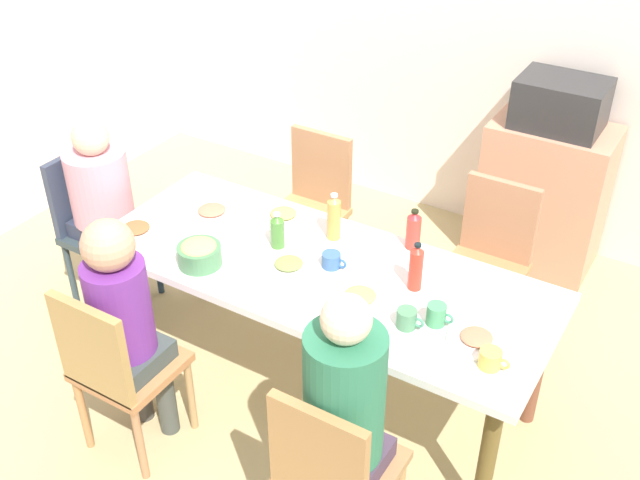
{
  "coord_description": "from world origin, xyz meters",
  "views": [
    {
      "loc": [
        1.44,
        -2.38,
        2.74
      ],
      "look_at": [
        0.0,
        0.0,
        0.88
      ],
      "focal_mm": 42.49,
      "sensor_mm": 36.0,
      "label": 1
    }
  ],
  "objects_px": {
    "person_2": "(124,317)",
    "bottle_2": "(413,230)",
    "person_3": "(345,410)",
    "cup_3": "(491,359)",
    "plate_1": "(283,215)",
    "side_cabinet": "(543,195)",
    "bottle_1": "(277,231)",
    "chair_4": "(312,201)",
    "plate_2": "(476,339)",
    "chair_2": "(115,365)",
    "microwave": "(561,103)",
    "plate_3": "(289,266)",
    "bowl_0": "(199,253)",
    "bottle_0": "(416,267)",
    "chair_0": "(96,220)",
    "chair_3": "(332,470)",
    "cup_0": "(407,319)",
    "bottle_3": "(334,217)",
    "cup_1": "(332,260)",
    "plate_5": "(136,230)",
    "person_0": "(103,197)",
    "chair_1": "(489,255)",
    "plate_4": "(212,212)",
    "cup_2": "(437,315)",
    "dining_table": "(320,281)",
    "plate_0": "(360,298)"
  },
  "relations": [
    {
      "from": "person_2",
      "to": "bottle_2",
      "type": "height_order",
      "value": "person_2"
    },
    {
      "from": "person_3",
      "to": "cup_3",
      "type": "height_order",
      "value": "person_3"
    },
    {
      "from": "plate_1",
      "to": "side_cabinet",
      "type": "relative_size",
      "value": 0.27
    },
    {
      "from": "plate_1",
      "to": "bottle_1",
      "type": "xyz_separation_m",
      "value": [
        0.12,
        -0.22,
        0.07
      ]
    },
    {
      "from": "chair_4",
      "to": "plate_2",
      "type": "relative_size",
      "value": 3.83
    },
    {
      "from": "chair_2",
      "to": "microwave",
      "type": "relative_size",
      "value": 1.88
    },
    {
      "from": "plate_1",
      "to": "plate_3",
      "type": "xyz_separation_m",
      "value": [
        0.26,
        -0.35,
        -0.0
      ]
    },
    {
      "from": "bowl_0",
      "to": "bottle_0",
      "type": "xyz_separation_m",
      "value": [
        0.91,
        0.34,
        0.05
      ]
    },
    {
      "from": "chair_0",
      "to": "chair_4",
      "type": "relative_size",
      "value": 1.0
    },
    {
      "from": "chair_3",
      "to": "bowl_0",
      "type": "xyz_separation_m",
      "value": [
        -1.02,
        0.54,
        0.28
      ]
    },
    {
      "from": "side_cabinet",
      "to": "person_3",
      "type": "bearing_deg",
      "value": -90.68
    },
    {
      "from": "chair_4",
      "to": "bottle_1",
      "type": "relative_size",
      "value": 4.92
    },
    {
      "from": "cup_0",
      "to": "bottle_3",
      "type": "xyz_separation_m",
      "value": [
        -0.59,
        0.41,
        0.07
      ]
    },
    {
      "from": "person_2",
      "to": "cup_1",
      "type": "height_order",
      "value": "person_2"
    },
    {
      "from": "bowl_0",
      "to": "bottle_3",
      "type": "height_order",
      "value": "bottle_3"
    },
    {
      "from": "person_3",
      "to": "plate_5",
      "type": "bearing_deg",
      "value": 161.1
    },
    {
      "from": "person_0",
      "to": "chair_1",
      "type": "xyz_separation_m",
      "value": [
        1.89,
        0.8,
        -0.18
      ]
    },
    {
      "from": "plate_4",
      "to": "cup_0",
      "type": "height_order",
      "value": "cup_0"
    },
    {
      "from": "plate_2",
      "to": "cup_2",
      "type": "bearing_deg",
      "value": 173.17
    },
    {
      "from": "person_3",
      "to": "cup_2",
      "type": "xyz_separation_m",
      "value": [
        0.08,
        0.62,
        0.04
      ]
    },
    {
      "from": "chair_2",
      "to": "chair_3",
      "type": "relative_size",
      "value": 1.0
    },
    {
      "from": "person_0",
      "to": "plate_1",
      "type": "distance_m",
      "value": 1.02
    },
    {
      "from": "chair_4",
      "to": "side_cabinet",
      "type": "bearing_deg",
      "value": 37.98
    },
    {
      "from": "chair_4",
      "to": "bottle_1",
      "type": "height_order",
      "value": "bottle_1"
    },
    {
      "from": "cup_3",
      "to": "chair_4",
      "type": "bearing_deg",
      "value": 144.46
    },
    {
      "from": "microwave",
      "to": "chair_3",
      "type": "bearing_deg",
      "value": -90.65
    },
    {
      "from": "chair_2",
      "to": "plate_1",
      "type": "height_order",
      "value": "chair_2"
    },
    {
      "from": "dining_table",
      "to": "person_3",
      "type": "height_order",
      "value": "person_3"
    },
    {
      "from": "chair_2",
      "to": "side_cabinet",
      "type": "bearing_deg",
      "value": 65.93
    },
    {
      "from": "person_2",
      "to": "plate_3",
      "type": "bearing_deg",
      "value": 56.54
    },
    {
      "from": "microwave",
      "to": "bottle_2",
      "type": "bearing_deg",
      "value": -102.03
    },
    {
      "from": "plate_4",
      "to": "side_cabinet",
      "type": "bearing_deg",
      "value": 50.7
    },
    {
      "from": "cup_0",
      "to": "cup_1",
      "type": "height_order",
      "value": "cup_0"
    },
    {
      "from": "chair_2",
      "to": "bottle_3",
      "type": "xyz_separation_m",
      "value": [
        0.46,
        1.04,
        0.33
      ]
    },
    {
      "from": "cup_2",
      "to": "side_cabinet",
      "type": "xyz_separation_m",
      "value": [
        -0.05,
        1.75,
        -0.33
      ]
    },
    {
      "from": "plate_0",
      "to": "bottle_0",
      "type": "relative_size",
      "value": 1.09
    },
    {
      "from": "plate_0",
      "to": "bottle_1",
      "type": "distance_m",
      "value": 0.56
    },
    {
      "from": "side_cabinet",
      "to": "bottle_1",
      "type": "bearing_deg",
      "value": -117.02
    },
    {
      "from": "bottle_3",
      "to": "microwave",
      "type": "xyz_separation_m",
      "value": [
        0.63,
        1.41,
        0.2
      ]
    },
    {
      "from": "bowl_0",
      "to": "bottle_2",
      "type": "relative_size",
      "value": 0.99
    },
    {
      "from": "chair_4",
      "to": "plate_1",
      "type": "xyz_separation_m",
      "value": [
        0.16,
        -0.53,
        0.23
      ]
    },
    {
      "from": "chair_1",
      "to": "bottle_2",
      "type": "height_order",
      "value": "bottle_2"
    },
    {
      "from": "person_2",
      "to": "side_cabinet",
      "type": "xyz_separation_m",
      "value": [
        1.1,
        2.36,
        -0.26
      ]
    },
    {
      "from": "chair_1",
      "to": "cup_0",
      "type": "height_order",
      "value": "chair_1"
    },
    {
      "from": "chair_3",
      "to": "dining_table",
      "type": "bearing_deg",
      "value": 123.76
    },
    {
      "from": "plate_1",
      "to": "bottle_3",
      "type": "bearing_deg",
      "value": -4.75
    },
    {
      "from": "plate_4",
      "to": "side_cabinet",
      "type": "distance_m",
      "value": 2.02
    },
    {
      "from": "person_3",
      "to": "chair_3",
      "type": "bearing_deg",
      "value": -90.0
    },
    {
      "from": "plate_2",
      "to": "bottle_2",
      "type": "relative_size",
      "value": 1.15
    },
    {
      "from": "dining_table",
      "to": "side_cabinet",
      "type": "bearing_deg",
      "value": 71.24
    }
  ]
}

